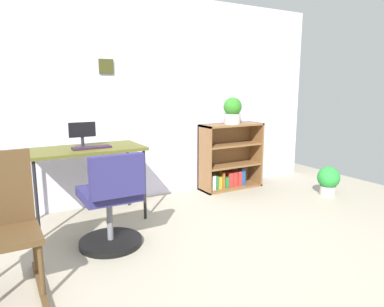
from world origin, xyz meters
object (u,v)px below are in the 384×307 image
desk (86,154)px  potted_plant_on_shelf (233,110)px  office_chair (111,207)px  bookshelf_low (228,160)px  keyboard (92,148)px  potted_plant_floor (328,180)px  rocking_chair (3,224)px  monitor (82,135)px

desk → potted_plant_on_shelf: (1.89, 0.21, 0.34)m
office_chair → bookshelf_low: bookshelf_low is taller
keyboard → potted_plant_on_shelf: size_ratio=1.07×
bookshelf_low → potted_plant_floor: 1.25m
keyboard → bookshelf_low: (1.84, 0.33, -0.37)m
rocking_chair → potted_plant_on_shelf: (2.66, 1.19, 0.56)m
keyboard → bookshelf_low: size_ratio=0.42×
monitor → desk: bearing=-70.1°
keyboard → rocking_chair: size_ratio=0.39×
desk → potted_plant_floor: size_ratio=2.97×
keyboard → potted_plant_on_shelf: 1.89m
monitor → rocking_chair: monitor is taller
desk → rocking_chair: 1.26m
office_chair → potted_plant_floor: office_chair is taller
desk → rocking_chair: size_ratio=1.17×
monitor → office_chair: (0.03, -0.76, -0.51)m
desk → office_chair: size_ratio=1.31×
monitor → keyboard: 0.17m
monitor → office_chair: size_ratio=0.31×
office_chair → potted_plant_on_shelf: bearing=26.2°
bookshelf_low → potted_plant_floor: bookshelf_low is taller
potted_plant_floor → bookshelf_low: bearing=133.6°
office_chair → bookshelf_low: 2.11m
office_chair → potted_plant_floor: size_ratio=2.26×
keyboard → office_chair: office_chair is taller
monitor → keyboard: bearing=-63.8°
rocking_chair → desk: bearing=51.8°
desk → office_chair: (0.01, -0.71, -0.32)m
bookshelf_low → keyboard: bearing=-169.8°
bookshelf_low → office_chair: bearing=-152.4°
keyboard → potted_plant_on_shelf: bearing=8.5°
keyboard → office_chair: size_ratio=0.44×
rocking_chair → potted_plant_floor: size_ratio=2.53×
desk → monitor: (-0.02, 0.05, 0.18)m
office_chair → potted_plant_floor: bearing=1.7°
desk → rocking_chair: bearing=-128.2°
rocking_chair → bookshelf_low: (2.65, 1.24, -0.09)m
rocking_chair → potted_plant_floor: (3.50, 0.35, -0.26)m
potted_plant_floor → keyboard: bearing=168.2°
monitor → office_chair: 0.91m
keyboard → monitor: bearing=116.2°
potted_plant_floor → office_chair: bearing=-178.3°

